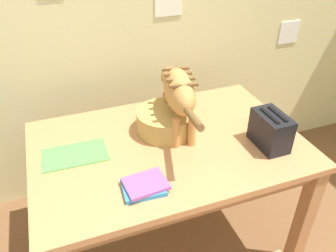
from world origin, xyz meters
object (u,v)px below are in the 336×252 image
(saucer_bowl, at_px, (171,108))
(coffee_mug, at_px, (171,100))
(cat, at_px, (178,91))
(book_stack, at_px, (144,186))
(dining_table, at_px, (168,157))
(toaster, at_px, (271,130))
(magazine, at_px, (75,155))
(wicker_basket, at_px, (166,121))

(saucer_bowl, height_order, coffee_mug, coffee_mug)
(cat, xyz_separation_m, saucer_bowl, (0.03, 0.19, -0.21))
(cat, height_order, book_stack, cat)
(book_stack, bearing_deg, coffee_mug, 59.11)
(saucer_bowl, bearing_deg, cat, -100.08)
(dining_table, relative_size, saucer_bowl, 6.30)
(dining_table, distance_m, coffee_mug, 0.35)
(dining_table, bearing_deg, toaster, -22.25)
(magazine, height_order, book_stack, book_stack)
(dining_table, distance_m, wicker_basket, 0.18)
(coffee_mug, xyz_separation_m, magazine, (-0.57, -0.22, -0.07))
(saucer_bowl, bearing_deg, wicker_basket, -118.27)
(dining_table, height_order, toaster, toaster)
(dining_table, height_order, coffee_mug, coffee_mug)
(toaster, bearing_deg, coffee_mug, 124.95)
(coffee_mug, relative_size, magazine, 0.44)
(coffee_mug, distance_m, wicker_basket, 0.20)
(coffee_mug, xyz_separation_m, book_stack, (-0.33, -0.55, -0.05))
(dining_table, xyz_separation_m, coffee_mug, (0.12, 0.28, 0.16))
(coffee_mug, relative_size, book_stack, 0.69)
(cat, xyz_separation_m, coffee_mug, (0.04, 0.19, -0.15))
(dining_table, relative_size, toaster, 6.57)
(coffee_mug, relative_size, toaster, 0.65)
(book_stack, bearing_deg, cat, 51.09)
(coffee_mug, bearing_deg, book_stack, -120.89)
(cat, xyz_separation_m, wicker_basket, (-0.06, 0.01, -0.16))
(dining_table, distance_m, toaster, 0.52)
(book_stack, bearing_deg, dining_table, 52.69)
(toaster, bearing_deg, book_stack, -172.87)
(coffee_mug, distance_m, toaster, 0.57)
(coffee_mug, bearing_deg, magazine, -158.84)
(coffee_mug, bearing_deg, saucer_bowl, 180.00)
(saucer_bowl, xyz_separation_m, book_stack, (-0.32, -0.55, 0.00))
(cat, relative_size, book_stack, 3.42)
(dining_table, bearing_deg, coffee_mug, 66.08)
(dining_table, bearing_deg, wicker_basket, 75.50)
(saucer_bowl, xyz_separation_m, coffee_mug, (0.00, -0.00, 0.05))
(coffee_mug, distance_m, magazine, 0.61)
(dining_table, height_order, saucer_bowl, saucer_bowl)
(dining_table, xyz_separation_m, magazine, (-0.44, 0.06, 0.09))
(magazine, height_order, toaster, toaster)
(cat, relative_size, coffee_mug, 4.99)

